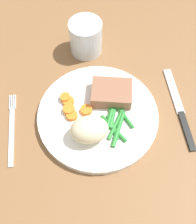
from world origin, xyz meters
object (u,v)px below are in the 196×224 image
(dinner_plate, at_px, (98,116))
(meat_portion, at_px, (111,93))
(fork, at_px, (12,129))
(water_glass, at_px, (86,39))
(knife, at_px, (180,109))

(dinner_plate, relative_size, meat_portion, 3.01)
(meat_portion, distance_m, fork, 0.22)
(fork, xyz_separation_m, water_glass, (0.18, 0.20, 0.03))
(meat_portion, relative_size, knife, 0.41)
(dinner_plate, bearing_deg, water_glass, 90.81)
(dinner_plate, bearing_deg, knife, -0.92)
(knife, bearing_deg, water_glass, 134.25)
(dinner_plate, height_order, fork, dinner_plate)
(water_glass, bearing_deg, fork, -131.87)
(dinner_plate, height_order, meat_portion, meat_portion)
(knife, height_order, water_glass, water_glass)
(dinner_plate, distance_m, meat_portion, 0.06)
(dinner_plate, relative_size, water_glass, 3.09)
(fork, bearing_deg, water_glass, 47.61)
(fork, relative_size, knife, 0.81)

